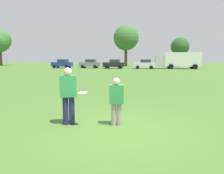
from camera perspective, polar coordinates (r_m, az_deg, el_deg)
The scene contains 13 objects.
ground_plane at distance 6.64m, azimuth 0.51°, elevation -10.60°, with size 180.93×180.93×0.00m, color #47702D.
player_thrower at distance 6.79m, azimuth -11.61°, elevation -1.52°, with size 0.58×0.45×1.80m.
player_defender at distance 6.58m, azimuth 1.19°, elevation -3.24°, with size 0.47×0.30×1.49m.
frisbee at distance 6.44m, azimuth -7.87°, elevation -1.53°, with size 0.27×0.27×0.07m.
traffic_cone at distance 13.67m, azimuth 2.75°, elevation -0.08°, with size 0.32×0.32×0.48m.
parked_car_near_left at distance 46.54m, azimuth -13.14°, elevation 6.11°, with size 4.24×2.28×1.82m.
parked_car_mid_left at distance 45.41m, azimuth -5.92°, elevation 6.23°, with size 4.24×2.28×1.82m.
parked_car_center at distance 43.00m, azimuth 0.53°, elevation 6.19°, with size 4.24×2.28×1.82m.
parked_car_mid_right at distance 42.54m, azimuth 8.69°, elevation 6.09°, with size 4.24×2.28×1.82m.
box_truck at distance 43.91m, azimuth 17.35°, elevation 6.96°, with size 8.55×3.13×3.18m.
tree_west_maple at distance 68.26m, azimuth -27.84°, elevation 10.91°, with size 6.17×6.17×10.03m.
tree_east_birch at distance 55.78m, azimuth 3.75°, elevation 12.95°, with size 6.41×6.41×10.42m.
tree_east_oak at distance 53.30m, azimuth 17.70°, elevation 10.21°, with size 4.22×4.22×6.86m.
Camera 1 is at (0.91, -6.23, 2.09)m, focal length 34.23 mm.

